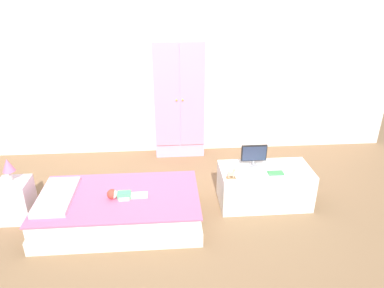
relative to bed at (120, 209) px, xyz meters
name	(u,v)px	position (x,y,z in m)	size (l,w,h in m)	color
ground_plane	(165,215)	(0.45, 0.09, -0.16)	(10.00, 10.00, 0.02)	brown
back_wall	(161,55)	(0.45, 1.66, 1.20)	(6.40, 0.05, 2.70)	silver
bed	(120,209)	(0.00, 0.00, 0.00)	(1.58, 0.90, 0.30)	silver
pillow	(57,196)	(-0.59, 0.00, 0.18)	(0.32, 0.65, 0.05)	silver
doll	(120,195)	(0.02, -0.04, 0.19)	(0.39, 0.13, 0.10)	#4CA375
nightstand	(16,200)	(-1.04, 0.14, 0.06)	(0.30, 0.30, 0.43)	silver
table_lamp	(8,166)	(-1.04, 0.14, 0.45)	(0.12, 0.12, 0.25)	#B7B2AD
wardrobe	(179,97)	(0.67, 1.50, 0.68)	(0.66, 0.26, 1.66)	#E599BC
tv_stand	(264,186)	(1.52, 0.22, 0.06)	(0.96, 0.48, 0.42)	silver
tv_monitor	(254,154)	(1.40, 0.31, 0.41)	(0.27, 0.10, 0.24)	#99999E
rocking_horse_toy	(232,173)	(1.13, 0.06, 0.32)	(0.10, 0.04, 0.12)	#8E6642
book_green	(276,173)	(1.59, 0.12, 0.27)	(0.16, 0.08, 0.01)	#429E51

